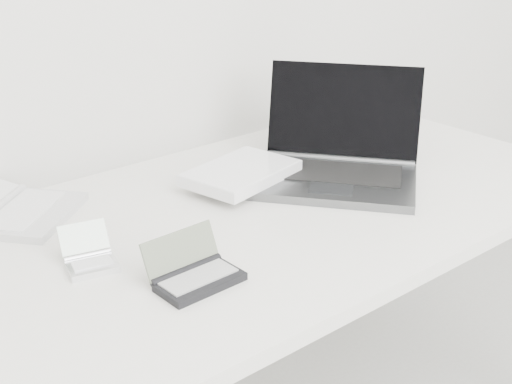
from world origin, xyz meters
TOP-DOWN VIEW (x-y plane):
  - desk at (0.00, 1.55)m, footprint 1.60×0.80m
  - laptop_large at (0.20, 1.59)m, footprint 0.57×0.49m
  - netbook_open_white at (-0.41, 1.85)m, footprint 0.36×0.37m
  - pda_silver at (-0.39, 1.55)m, footprint 0.11×0.12m
  - palmtop_charcoal at (-0.28, 1.38)m, footprint 0.15×0.11m

SIDE VIEW (x-z plane):
  - desk at x=0.00m, z-range 0.32..1.05m
  - pda_silver at x=-0.39m, z-range 0.71..0.78m
  - netbook_open_white at x=-0.41m, z-range 0.72..0.77m
  - palmtop_charcoal at x=-0.28m, z-range 0.71..0.79m
  - laptop_large at x=0.20m, z-range 0.65..0.89m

